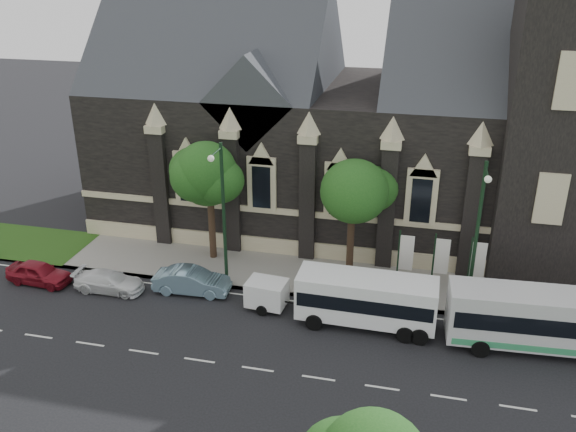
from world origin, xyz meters
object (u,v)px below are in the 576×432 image
(sedan, at_px, (192,281))
(car_far_white, at_px, (109,281))
(tour_coach, at_px, (562,321))
(tree_walk_left, at_px, (213,176))
(banner_flag_left, at_px, (403,256))
(banner_flag_center, at_px, (439,260))
(street_lamp_mid, at_px, (222,209))
(street_lamp_near, at_px, (477,233))
(shuttle_bus, at_px, (367,298))
(tree_walk_right, at_px, (357,186))
(car_far_red, at_px, (39,273))
(banner_flag_right, at_px, (475,263))
(box_trailer, at_px, (267,293))

(sedan, distance_m, car_far_white, 4.96)
(tour_coach, xyz_separation_m, sedan, (-20.11, 1.25, -1.02))
(tree_walk_left, distance_m, tour_coach, 21.34)
(banner_flag_left, distance_m, banner_flag_center, 2.00)
(street_lamp_mid, height_order, tour_coach, street_lamp_mid)
(street_lamp_near, relative_size, shuttle_bus, 1.21)
(tree_walk_right, bearing_deg, street_lamp_near, -28.06)
(street_lamp_mid, distance_m, banner_flag_left, 10.81)
(street_lamp_mid, relative_size, banner_flag_left, 2.25)
(tour_coach, xyz_separation_m, car_far_red, (-29.59, 0.16, -1.08))
(banner_flag_right, bearing_deg, box_trailer, -162.57)
(tour_coach, bearing_deg, box_trailer, 174.58)
(street_lamp_near, xyz_separation_m, tour_coach, (4.35, -2.21, -3.35))
(car_far_red, bearing_deg, street_lamp_mid, -75.63)
(banner_flag_center, height_order, banner_flag_right, same)
(tree_walk_left, relative_size, banner_flag_left, 1.91)
(tree_walk_left, distance_m, banner_flag_left, 12.66)
(street_lamp_near, relative_size, banner_flag_left, 2.25)
(tree_walk_right, distance_m, street_lamp_mid, 8.10)
(car_far_red, bearing_deg, tour_coach, -86.29)
(tree_walk_right, relative_size, shuttle_bus, 1.05)
(street_lamp_mid, bearing_deg, box_trailer, -28.58)
(tree_walk_right, height_order, sedan, tree_walk_right)
(tree_walk_right, xyz_separation_m, tour_coach, (11.14, -5.83, -4.05))
(banner_flag_right, height_order, car_far_white, banner_flag_right)
(tree_walk_left, xyz_separation_m, banner_flag_right, (16.08, -1.70, -3.35))
(street_lamp_mid, xyz_separation_m, banner_flag_left, (10.29, 1.91, -2.73))
(banner_flag_left, relative_size, shuttle_bus, 0.54)
(banner_flag_right, bearing_deg, tour_coach, -45.38)
(tree_walk_left, bearing_deg, box_trailer, -47.54)
(tree_walk_right, height_order, street_lamp_near, street_lamp_near)
(car_far_white, bearing_deg, tree_walk_left, -42.10)
(tree_walk_right, distance_m, banner_flag_left, 4.92)
(tree_walk_right, relative_size, tour_coach, 0.70)
(street_lamp_near, height_order, car_far_white, street_lamp_near)
(shuttle_bus, bearing_deg, street_lamp_near, 21.53)
(tree_walk_right, distance_m, sedan, 11.28)
(shuttle_bus, relative_size, sedan, 1.64)
(banner_flag_left, distance_m, shuttle_bus, 4.33)
(tree_walk_left, xyz_separation_m, sedan, (0.04, -4.58, -4.99))
(street_lamp_near, height_order, banner_flag_right, street_lamp_near)
(tree_walk_right, bearing_deg, banner_flag_left, -29.10)
(banner_flag_center, distance_m, car_far_red, 23.92)
(street_lamp_near, height_order, banner_flag_left, street_lamp_near)
(banner_flag_center, relative_size, sedan, 0.88)
(shuttle_bus, xyz_separation_m, box_trailer, (-5.63, 0.39, -0.69))
(street_lamp_near, distance_m, banner_flag_left, 4.99)
(street_lamp_mid, xyz_separation_m, tour_coach, (18.35, -2.21, -3.35))
(street_lamp_near, bearing_deg, banner_flag_center, 131.93)
(street_lamp_mid, height_order, box_trailer, street_lamp_mid)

